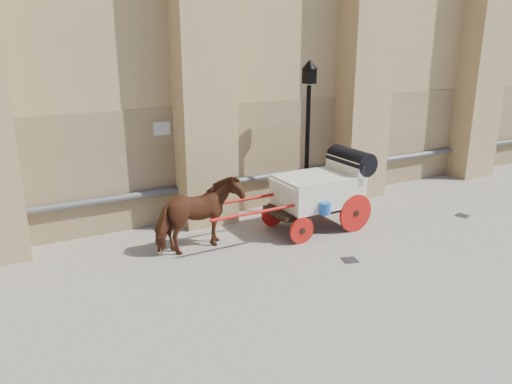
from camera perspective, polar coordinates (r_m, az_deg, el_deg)
ground at (r=10.78m, az=7.07°, el=-8.38°), size 90.00×90.00×0.00m
horse at (r=11.22m, az=-6.54°, el=-2.68°), size 2.09×1.17×1.67m
carriage at (r=12.60m, az=7.64°, el=0.53°), size 4.47×1.60×1.95m
street_lamp at (r=13.34m, az=5.91°, el=6.60°), size 0.39×0.39×4.12m
drain_grate_near at (r=11.13m, az=10.65°, el=-7.65°), size 0.39×0.39×0.01m
drain_grate_far at (r=14.71m, az=22.52°, el=-2.50°), size 0.40×0.40×0.01m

